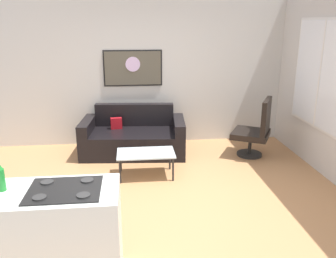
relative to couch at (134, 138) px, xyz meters
The scene contains 9 objects.
ground 1.85m from the couch, 81.28° to the right, with size 6.40×6.40×0.04m, color tan.
back_wall 1.31m from the couch, 66.00° to the left, with size 6.40×0.05×2.80m, color beige.
couch is the anchor object (origin of this frame).
coffee_table 1.05m from the couch, 80.67° to the right, with size 0.86×0.52×0.38m.
armchair 2.15m from the couch, 10.69° to the right, with size 0.83×0.84×1.03m.
kitchen_counter 3.39m from the couch, 104.57° to the right, with size 1.39×0.61×0.94m.
soda_bottle_2 3.49m from the couch, 109.18° to the right, with size 0.07×0.07×0.27m.
wall_painting 1.30m from the couch, 87.24° to the left, with size 1.08×0.03×0.66m.
window 3.24m from the couch, 17.52° to the right, with size 0.03×1.60×1.68m.
Camera 1 is at (-0.31, -4.21, 2.26)m, focal length 37.74 mm.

